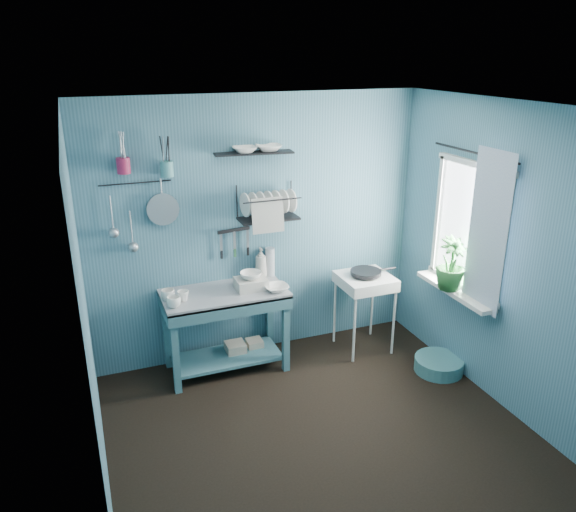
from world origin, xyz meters
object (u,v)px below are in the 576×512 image
object	(u,v)px
mug_mid	(183,296)
wash_tub	(251,284)
mug_right	(168,295)
frying_pan	(366,272)
utensil_cup_teal	(167,169)
work_counter	(226,331)
potted_plant	(451,264)
utensil_cup_magenta	(123,166)
mug_left	(174,302)
floor_basin	(439,365)
storage_tin_small	(255,349)
water_bottle	(270,262)
storage_tin_large	(236,353)
soap_bottle	(261,263)
colander	(163,209)
dish_rack	(268,203)
hotplate_stand	(364,312)

from	to	relation	value
mug_mid	wash_tub	xyz separation A→B (m)	(0.63, 0.04, 0.00)
mug_right	frying_pan	world-z (taller)	mug_right
mug_mid	utensil_cup_teal	size ratio (longest dim) A/B	0.77
work_counter	potted_plant	world-z (taller)	potted_plant
utensil_cup_magenta	utensil_cup_teal	distance (m)	0.35
mug_left	floor_basin	xyz separation A→B (m)	(2.33, -0.60, -0.78)
mug_mid	storage_tin_small	bearing A→B (deg)	11.63
water_bottle	utensil_cup_teal	size ratio (longest dim) A/B	2.15
wash_tub	storage_tin_large	world-z (taller)	wash_tub
work_counter	utensil_cup_magenta	bearing A→B (deg)	158.53
work_counter	utensil_cup_teal	size ratio (longest dim) A/B	8.60
soap_bottle	mug_left	bearing A→B (deg)	-158.20
water_bottle	frying_pan	distance (m)	0.93
frying_pan	storage_tin_large	size ratio (longest dim) A/B	1.36
frying_pan	potted_plant	bearing A→B (deg)	-51.87
water_bottle	utensil_cup_magenta	world-z (taller)	utensil_cup_magenta
work_counter	water_bottle	world-z (taller)	water_bottle
mug_left	utensil_cup_teal	bearing A→B (deg)	77.10
utensil_cup_magenta	colander	xyz separation A→B (m)	(0.29, 0.03, -0.41)
frying_pan	dish_rack	world-z (taller)	dish_rack
water_bottle	mug_mid	bearing A→B (deg)	-162.72
work_counter	wash_tub	world-z (taller)	wash_tub
storage_tin_small	frying_pan	bearing A→B (deg)	-9.89
mug_right	potted_plant	size ratio (longest dim) A/B	0.26
frying_pan	mug_mid	bearing A→B (deg)	178.40
wash_tub	hotplate_stand	bearing A→B (deg)	-4.49
storage_tin_large	storage_tin_small	world-z (taller)	storage_tin_large
dish_rack	colander	xyz separation A→B (m)	(-0.94, 0.08, 0.01)
utensil_cup_teal	storage_tin_large	world-z (taller)	utensil_cup_teal
water_bottle	utensil_cup_teal	xyz separation A→B (m)	(-0.92, -0.02, 0.97)
hotplate_stand	utensil_cup_teal	xyz separation A→B (m)	(-1.78, 0.31, 1.51)
work_counter	water_bottle	size ratio (longest dim) A/B	3.99
colander	wash_tub	bearing A→B (deg)	-19.72
mug_right	wash_tub	size ratio (longest dim) A/B	0.44
wash_tub	frying_pan	world-z (taller)	wash_tub
mug_left	storage_tin_large	distance (m)	0.96
frying_pan	dish_rack	size ratio (longest dim) A/B	0.55
mug_right	storage_tin_large	xyz separation A→B (m)	(0.60, 0.05, -0.73)
mug_mid	dish_rack	size ratio (longest dim) A/B	0.18
hotplate_stand	utensil_cup_teal	distance (m)	2.36
mug_right	colander	world-z (taller)	colander
utensil_cup_magenta	hotplate_stand	bearing A→B (deg)	-8.30
storage_tin_small	hotplate_stand	bearing A→B (deg)	-9.89
mug_mid	floor_basin	bearing A→B (deg)	-17.57
mug_left	utensil_cup_magenta	distance (m)	1.20
dish_rack	colander	bearing A→B (deg)	173.90
colander	floor_basin	bearing A→B (deg)	-23.45
utensil_cup_magenta	floor_basin	size ratio (longest dim) A/B	0.29
dish_rack	floor_basin	world-z (taller)	dish_rack
work_counter	mug_mid	size ratio (longest dim) A/B	11.18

